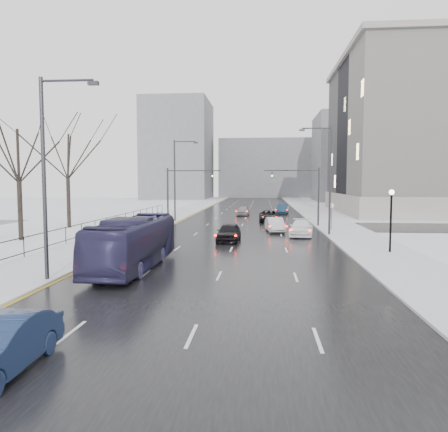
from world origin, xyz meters
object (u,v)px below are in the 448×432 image
(lamppost_r_mid, at_px, (391,212))
(sedan_center_near, at_px, (229,232))
(streetlight_r_mid, at_px, (328,175))
(sedan_right_cross, at_px, (269,216))
(mast_signal_right, at_px, (309,190))
(no_uturn_sign, at_px, (332,208))
(streetlight_l_near, at_px, (48,169))
(bus, at_px, (134,243))
(mast_signal_left, at_px, (177,189))
(sedan_right_far, at_px, (301,228))
(streetlight_l_far, at_px, (177,176))
(sedan_center_far, at_px, (243,211))
(sedan_right_distant, at_px, (283,209))
(tree_park_d, at_px, (21,241))
(tree_park_e, at_px, (69,228))
(sedan_right_near, at_px, (275,225))

(lamppost_r_mid, relative_size, sedan_center_near, 0.96)
(streetlight_r_mid, distance_m, sedan_right_cross, 14.90)
(mast_signal_right, distance_m, no_uturn_sign, 4.77)
(streetlight_l_near, xyz_separation_m, bus, (3.12, 3.60, -4.11))
(streetlight_r_mid, xyz_separation_m, mast_signal_left, (-15.49, 8.00, -1.51))
(streetlight_l_near, distance_m, sedan_right_far, 24.50)
(streetlight_r_mid, distance_m, streetlight_l_near, 25.82)
(streetlight_r_mid, height_order, streetlight_l_far, same)
(no_uturn_sign, height_order, sedan_center_far, no_uturn_sign)
(streetlight_r_mid, height_order, sedan_right_distant, streetlight_r_mid)
(streetlight_l_near, bearing_deg, sedan_right_cross, 71.24)
(sedan_right_distant, bearing_deg, mast_signal_right, -76.88)
(streetlight_r_mid, relative_size, sedan_center_far, 2.41)
(sedan_right_far, distance_m, sedan_center_far, 24.21)
(streetlight_r_mid, relative_size, mast_signal_right, 1.54)
(tree_park_d, distance_m, lamppost_r_mid, 29.23)
(tree_park_e, xyz_separation_m, bus, (13.16, -20.40, 1.51))
(sedan_right_near, bearing_deg, streetlight_l_near, -124.62)
(tree_park_e, xyz_separation_m, lamppost_r_mid, (29.20, -14.00, 2.94))
(tree_park_d, distance_m, no_uturn_sign, 28.88)
(bus, distance_m, sedan_center_near, 12.50)
(sedan_right_cross, height_order, sedan_right_far, sedan_right_far)
(mast_signal_right, relative_size, bus, 0.62)
(lamppost_r_mid, relative_size, bus, 0.41)
(bus, bearing_deg, sedan_center_far, 84.03)
(streetlight_l_near, xyz_separation_m, sedan_center_near, (7.67, 15.22, -4.82))
(lamppost_r_mid, xyz_separation_m, bus, (-16.04, -6.40, -1.44))
(tree_park_e, height_order, sedan_center_far, tree_park_e)
(mast_signal_right, height_order, sedan_center_far, mast_signal_right)
(tree_park_e, height_order, mast_signal_left, tree_park_e)
(streetlight_r_mid, bearing_deg, tree_park_d, -166.99)
(streetlight_l_near, relative_size, mast_signal_left, 1.54)
(mast_signal_left, bearing_deg, streetlight_r_mid, -27.31)
(mast_signal_left, relative_size, sedan_right_far, 1.30)
(sedan_right_distant, bearing_deg, sedan_right_near, -87.13)
(mast_signal_left, bearing_deg, streetlight_l_near, -91.72)
(bus, xyz_separation_m, sedan_center_near, (4.54, 11.62, -0.71))
(sedan_right_cross, distance_m, sedan_center_far, 10.40)
(no_uturn_sign, xyz_separation_m, sedan_center_far, (-9.70, 18.90, -1.55))
(streetlight_r_mid, relative_size, sedan_right_near, 2.31)
(streetlight_l_near, height_order, mast_signal_left, streetlight_l_near)
(sedan_right_cross, bearing_deg, mast_signal_right, -51.83)
(mast_signal_left, bearing_deg, sedan_center_near, -61.89)
(lamppost_r_mid, distance_m, sedan_center_near, 12.81)
(tree_park_e, bearing_deg, streetlight_l_near, -67.31)
(sedan_center_near, bearing_deg, sedan_right_distant, 81.83)
(tree_park_d, relative_size, sedan_right_far, 2.50)
(tree_park_e, relative_size, streetlight_l_near, 1.35)
(sedan_right_distant, bearing_deg, tree_park_d, -117.87)
(sedan_center_near, xyz_separation_m, sedan_right_distant, (5.90, 31.71, -0.02))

